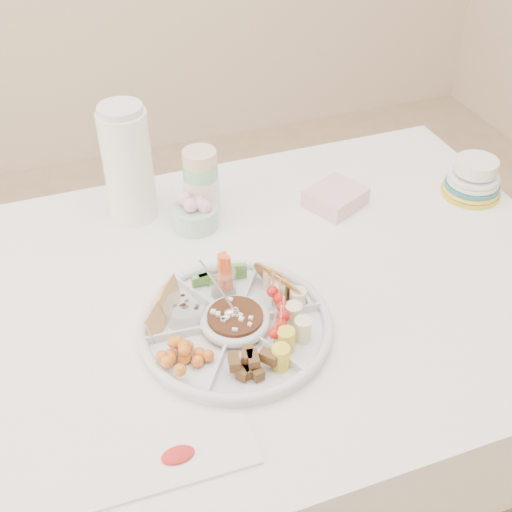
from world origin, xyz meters
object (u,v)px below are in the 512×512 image
object	(u,v)px
plate_stack	(474,178)
thermos	(128,162)
dining_table	(246,399)
party_tray	(235,323)

from	to	relation	value
plate_stack	thermos	bearing A→B (deg)	166.04
dining_table	plate_stack	bearing A→B (deg)	12.07
dining_table	thermos	bearing A→B (deg)	114.96
dining_table	thermos	world-z (taller)	thermos
thermos	plate_stack	xyz separation A→B (m)	(0.84, -0.21, -0.10)
dining_table	party_tray	xyz separation A→B (m)	(-0.06, -0.12, 0.40)
party_tray	thermos	size ratio (longest dim) A/B	1.27
dining_table	thermos	size ratio (longest dim) A/B	5.10
dining_table	thermos	distance (m)	0.66
party_tray	thermos	world-z (taller)	thermos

